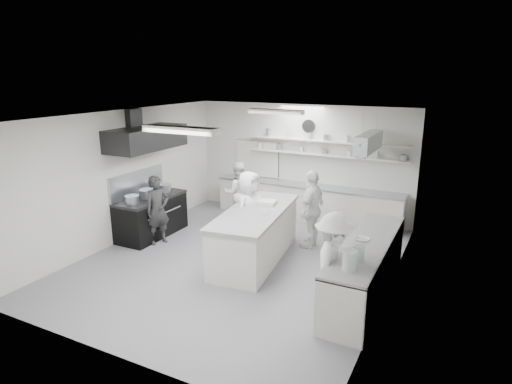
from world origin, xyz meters
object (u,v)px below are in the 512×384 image
at_px(cook_back, 238,192).
at_px(back_counter, 306,202).
at_px(prep_island, 255,236).
at_px(stove, 151,217).
at_px(right_counter, 366,269).
at_px(cook_stove, 158,210).

bearing_deg(cook_back, back_counter, 174.52).
bearing_deg(prep_island, back_counter, 81.80).
distance_m(stove, back_counter, 4.03).
xyz_separation_m(back_counter, cook_back, (-1.53, -1.01, 0.34)).
relative_size(back_counter, prep_island, 1.81).
bearing_deg(right_counter, cook_stove, 176.72).
bearing_deg(stove, cook_stove, -34.61).
distance_m(right_counter, cook_stove, 4.80).
bearing_deg(prep_island, cook_stove, 177.86).
bearing_deg(right_counter, prep_island, 168.72).
distance_m(stove, prep_island, 2.85).
relative_size(right_counter, cook_stove, 2.09).
relative_size(stove, cook_back, 1.13).
relative_size(back_counter, cook_back, 3.13).
bearing_deg(cook_back, prep_island, 88.62).
height_order(prep_island, cook_back, cook_back).
distance_m(right_counter, prep_island, 2.45).
bearing_deg(back_counter, prep_island, -91.10).
height_order(back_counter, right_counter, right_counter).
bearing_deg(stove, right_counter, -6.52).
relative_size(cook_stove, cook_back, 0.99).
distance_m(stove, cook_back, 2.28).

